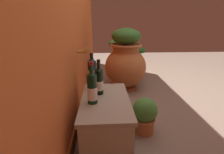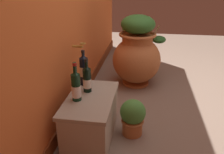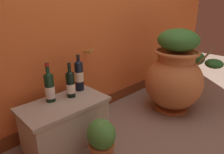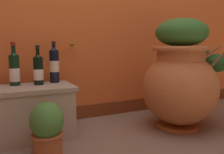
% 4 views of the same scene
% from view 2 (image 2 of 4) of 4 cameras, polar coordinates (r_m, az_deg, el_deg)
% --- Properties ---
extents(ground_plane, '(7.00, 7.00, 0.00)m').
position_cam_2_polar(ground_plane, '(2.62, 16.73, -6.75)').
color(ground_plane, '#7A6656').
extents(terracotta_urn, '(0.80, 0.66, 0.88)m').
position_cam_2_polar(terracotta_urn, '(2.89, 6.25, 5.95)').
color(terracotta_urn, '#B26638').
rests_on(terracotta_urn, ground_plane).
extents(stone_ledge, '(0.67, 0.38, 0.38)m').
position_cam_2_polar(stone_ledge, '(1.97, -5.20, -9.51)').
color(stone_ledge, '#B2A893').
rests_on(stone_ledge, ground_plane).
extents(wine_bottle_left, '(0.07, 0.07, 0.32)m').
position_cam_2_polar(wine_bottle_left, '(1.80, -8.95, -2.21)').
color(wine_bottle_left, black).
rests_on(wine_bottle_left, stone_ledge).
extents(wine_bottle_middle, '(0.08, 0.08, 0.32)m').
position_cam_2_polar(wine_bottle_middle, '(2.06, -7.03, 1.91)').
color(wine_bottle_middle, black).
rests_on(wine_bottle_middle, stone_ledge).
extents(wine_bottle_right, '(0.07, 0.07, 0.29)m').
position_cam_2_polar(wine_bottle_right, '(1.93, -6.23, -0.44)').
color(wine_bottle_right, black).
rests_on(wine_bottle_right, stone_ledge).
extents(potted_shrub, '(0.20, 0.22, 0.33)m').
position_cam_2_polar(potted_shrub, '(2.01, 5.17, -9.83)').
color(potted_shrub, '#B26638').
rests_on(potted_shrub, ground_plane).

